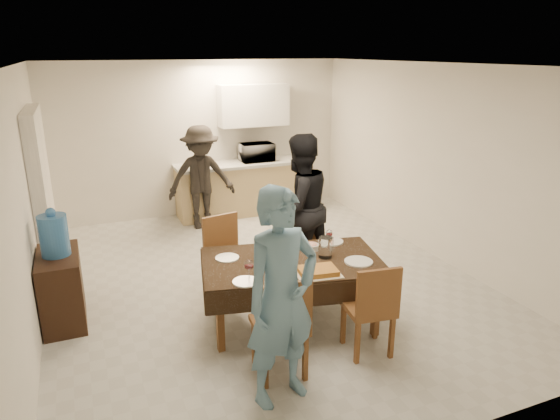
{
  "coord_description": "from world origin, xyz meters",
  "views": [
    {
      "loc": [
        -1.95,
        -5.33,
        2.76
      ],
      "look_at": [
        0.11,
        -0.3,
        1.0
      ],
      "focal_mm": 32.0,
      "sensor_mm": 36.0,
      "label": 1
    }
  ],
  "objects_px": {
    "water_jug": "(54,235)",
    "wine_bottle": "(286,244)",
    "dining_table": "(292,263)",
    "savoury_tart": "(318,271)",
    "microwave": "(257,152)",
    "water_pitcher": "(325,247)",
    "person_kitchen": "(201,178)",
    "console": "(62,288)",
    "person_far": "(299,207)",
    "person_near": "(282,298)"
  },
  "relations": [
    {
      "from": "console",
      "to": "person_far",
      "type": "xyz_separation_m",
      "value": [
        2.77,
        0.12,
        0.53
      ]
    },
    {
      "from": "console",
      "to": "water_jug",
      "type": "xyz_separation_m",
      "value": [
        0.0,
        0.0,
        0.59
      ]
    },
    {
      "from": "dining_table",
      "to": "person_near",
      "type": "distance_m",
      "value": 1.21
    },
    {
      "from": "savoury_tart",
      "to": "person_far",
      "type": "height_order",
      "value": "person_far"
    },
    {
      "from": "water_jug",
      "to": "person_near",
      "type": "bearing_deg",
      "value": -49.95
    },
    {
      "from": "console",
      "to": "person_near",
      "type": "xyz_separation_m",
      "value": [
        1.67,
        -1.98,
        0.53
      ]
    },
    {
      "from": "water_pitcher",
      "to": "person_kitchen",
      "type": "distance_m",
      "value": 3.37
    },
    {
      "from": "microwave",
      "to": "water_jug",
      "type": "bearing_deg",
      "value": 41.37
    },
    {
      "from": "savoury_tart",
      "to": "person_kitchen",
      "type": "distance_m",
      "value": 3.67
    },
    {
      "from": "wine_bottle",
      "to": "person_near",
      "type": "bearing_deg",
      "value": -114.44
    },
    {
      "from": "water_pitcher",
      "to": "person_kitchen",
      "type": "relative_size",
      "value": 0.13
    },
    {
      "from": "console",
      "to": "water_pitcher",
      "type": "relative_size",
      "value": 3.77
    },
    {
      "from": "dining_table",
      "to": "savoury_tart",
      "type": "bearing_deg",
      "value": -63.31
    },
    {
      "from": "water_jug",
      "to": "person_near",
      "type": "relative_size",
      "value": 0.23
    },
    {
      "from": "savoury_tart",
      "to": "microwave",
      "type": "height_order",
      "value": "microwave"
    },
    {
      "from": "person_kitchen",
      "to": "microwave",
      "type": "bearing_deg",
      "value": 22.28
    },
    {
      "from": "savoury_tart",
      "to": "person_kitchen",
      "type": "bearing_deg",
      "value": 93.72
    },
    {
      "from": "wine_bottle",
      "to": "person_kitchen",
      "type": "distance_m",
      "value": 3.24
    },
    {
      "from": "console",
      "to": "savoury_tart",
      "type": "relative_size",
      "value": 1.92
    },
    {
      "from": "console",
      "to": "person_far",
      "type": "distance_m",
      "value": 2.82
    },
    {
      "from": "water_pitcher",
      "to": "savoury_tart",
      "type": "distance_m",
      "value": 0.42
    },
    {
      "from": "savoury_tart",
      "to": "microwave",
      "type": "xyz_separation_m",
      "value": [
        0.86,
        4.11,
        0.33
      ]
    },
    {
      "from": "water_pitcher",
      "to": "person_far",
      "type": "bearing_deg",
      "value": 79.7
    },
    {
      "from": "console",
      "to": "person_kitchen",
      "type": "bearing_deg",
      "value": 48.48
    },
    {
      "from": "dining_table",
      "to": "water_jug",
      "type": "relative_size",
      "value": 4.7
    },
    {
      "from": "wine_bottle",
      "to": "console",
      "type": "bearing_deg",
      "value": 157.8
    },
    {
      "from": "person_far",
      "to": "wine_bottle",
      "type": "bearing_deg",
      "value": 45.29
    },
    {
      "from": "dining_table",
      "to": "microwave",
      "type": "xyz_separation_m",
      "value": [
        0.96,
        3.73,
        0.39
      ]
    },
    {
      "from": "person_near",
      "to": "microwave",
      "type": "bearing_deg",
      "value": 58.78
    },
    {
      "from": "microwave",
      "to": "person_near",
      "type": "relative_size",
      "value": 0.31
    },
    {
      "from": "dining_table",
      "to": "person_near",
      "type": "height_order",
      "value": "person_near"
    },
    {
      "from": "water_jug",
      "to": "savoury_tart",
      "type": "distance_m",
      "value": 2.68
    },
    {
      "from": "person_far",
      "to": "water_jug",
      "type": "bearing_deg",
      "value": -11.36
    },
    {
      "from": "savoury_tart",
      "to": "water_jug",
      "type": "bearing_deg",
      "value": 150.44
    },
    {
      "from": "microwave",
      "to": "savoury_tart",
      "type": "bearing_deg",
      "value": 78.19
    },
    {
      "from": "water_pitcher",
      "to": "savoury_tart",
      "type": "bearing_deg",
      "value": -127.15
    },
    {
      "from": "water_pitcher",
      "to": "savoury_tart",
      "type": "height_order",
      "value": "water_pitcher"
    },
    {
      "from": "console",
      "to": "person_far",
      "type": "bearing_deg",
      "value": 2.39
    },
    {
      "from": "water_jug",
      "to": "wine_bottle",
      "type": "height_order",
      "value": "water_jug"
    },
    {
      "from": "water_pitcher",
      "to": "person_far",
      "type": "distance_m",
      "value": 1.12
    },
    {
      "from": "microwave",
      "to": "person_kitchen",
      "type": "distance_m",
      "value": 1.21
    },
    {
      "from": "savoury_tart",
      "to": "person_far",
      "type": "bearing_deg",
      "value": 72.53
    },
    {
      "from": "console",
      "to": "microwave",
      "type": "xyz_separation_m",
      "value": [
        3.18,
        2.8,
        0.69
      ]
    },
    {
      "from": "savoury_tart",
      "to": "microwave",
      "type": "distance_m",
      "value": 4.22
    },
    {
      "from": "console",
      "to": "microwave",
      "type": "distance_m",
      "value": 4.29
    },
    {
      "from": "savoury_tart",
      "to": "person_near",
      "type": "height_order",
      "value": "person_near"
    },
    {
      "from": "water_jug",
      "to": "microwave",
      "type": "height_order",
      "value": "microwave"
    },
    {
      "from": "dining_table",
      "to": "wine_bottle",
      "type": "height_order",
      "value": "wine_bottle"
    },
    {
      "from": "water_jug",
      "to": "microwave",
      "type": "xyz_separation_m",
      "value": [
        3.18,
        2.8,
        0.1
      ]
    },
    {
      "from": "console",
      "to": "microwave",
      "type": "relative_size",
      "value": 1.46
    }
  ]
}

